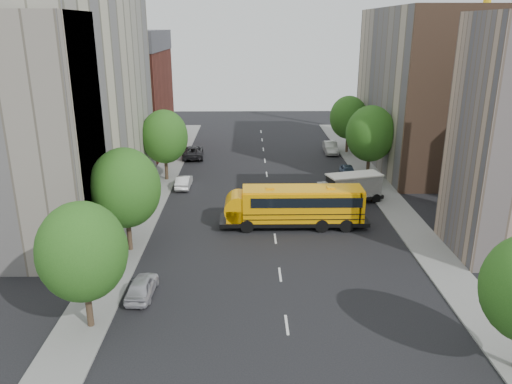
{
  "coord_description": "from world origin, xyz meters",
  "views": [
    {
      "loc": [
        -2.17,
        -38.3,
        16.09
      ],
      "look_at": [
        -1.46,
        2.0,
        2.58
      ],
      "focal_mm": 35.0,
      "sensor_mm": 36.0,
      "label": 1
    }
  ],
  "objects_px": {
    "parked_car_2": "(193,152)",
    "parked_car_4": "(348,172)",
    "parked_car_0": "(142,286)",
    "street_tree_5": "(348,117)",
    "street_tree_4": "(370,134)",
    "street_tree_1": "(125,188)",
    "street_tree_0": "(82,252)",
    "safari_truck": "(350,188)",
    "parked_car_1": "(184,182)",
    "street_tree_2": "(164,137)",
    "school_bus": "(293,205)",
    "parked_car_5": "(330,148)"
  },
  "relations": [
    {
      "from": "school_bus",
      "to": "street_tree_5",
      "type": "bearing_deg",
      "value": 69.72
    },
    {
      "from": "parked_car_1",
      "to": "street_tree_0",
      "type": "bearing_deg",
      "value": 86.04
    },
    {
      "from": "safari_truck",
      "to": "street_tree_0",
      "type": "bearing_deg",
      "value": -148.23
    },
    {
      "from": "street_tree_5",
      "to": "safari_truck",
      "type": "bearing_deg",
      "value": -100.17
    },
    {
      "from": "street_tree_4",
      "to": "street_tree_1",
      "type": "bearing_deg",
      "value": -140.71
    },
    {
      "from": "street_tree_1",
      "to": "parked_car_0",
      "type": "bearing_deg",
      "value": -71.65
    },
    {
      "from": "street_tree_4",
      "to": "street_tree_5",
      "type": "xyz_separation_m",
      "value": [
        -0.0,
        12.0,
        -0.37
      ]
    },
    {
      "from": "parked_car_0",
      "to": "street_tree_5",
      "type": "bearing_deg",
      "value": -116.19
    },
    {
      "from": "parked_car_2",
      "to": "parked_car_0",
      "type": "bearing_deg",
      "value": 86.15
    },
    {
      "from": "school_bus",
      "to": "parked_car_4",
      "type": "xyz_separation_m",
      "value": [
        7.4,
        14.11,
        -1.27
      ]
    },
    {
      "from": "street_tree_5",
      "to": "parked_car_1",
      "type": "relative_size",
      "value": 1.9
    },
    {
      "from": "street_tree_2",
      "to": "parked_car_5",
      "type": "relative_size",
      "value": 1.67
    },
    {
      "from": "school_bus",
      "to": "safari_truck",
      "type": "distance_m",
      "value": 8.45
    },
    {
      "from": "parked_car_0",
      "to": "parked_car_4",
      "type": "xyz_separation_m",
      "value": [
        17.75,
        25.27,
        0.03
      ]
    },
    {
      "from": "street_tree_2",
      "to": "school_bus",
      "type": "relative_size",
      "value": 0.62
    },
    {
      "from": "parked_car_2",
      "to": "street_tree_5",
      "type": "bearing_deg",
      "value": -177.97
    },
    {
      "from": "street_tree_0",
      "to": "street_tree_1",
      "type": "height_order",
      "value": "street_tree_1"
    },
    {
      "from": "street_tree_0",
      "to": "safari_truck",
      "type": "xyz_separation_m",
      "value": [
        18.51,
        20.51,
        -3.19
      ]
    },
    {
      "from": "safari_truck",
      "to": "parked_car_2",
      "type": "height_order",
      "value": "safari_truck"
    },
    {
      "from": "street_tree_4",
      "to": "parked_car_4",
      "type": "height_order",
      "value": "street_tree_4"
    },
    {
      "from": "street_tree_2",
      "to": "parked_car_2",
      "type": "distance_m",
      "value": 10.7
    },
    {
      "from": "street_tree_1",
      "to": "school_bus",
      "type": "relative_size",
      "value": 0.64
    },
    {
      "from": "parked_car_0",
      "to": "parked_car_1",
      "type": "height_order",
      "value": "parked_car_0"
    },
    {
      "from": "street_tree_2",
      "to": "parked_car_1",
      "type": "xyz_separation_m",
      "value": [
        2.2,
        -2.72,
        -4.18
      ]
    },
    {
      "from": "street_tree_4",
      "to": "parked_car_1",
      "type": "relative_size",
      "value": 2.05
    },
    {
      "from": "street_tree_4",
      "to": "parked_car_1",
      "type": "height_order",
      "value": "street_tree_4"
    },
    {
      "from": "street_tree_1",
      "to": "street_tree_2",
      "type": "relative_size",
      "value": 1.03
    },
    {
      "from": "parked_car_0",
      "to": "parked_car_2",
      "type": "relative_size",
      "value": 0.68
    },
    {
      "from": "safari_truck",
      "to": "parked_car_4",
      "type": "xyz_separation_m",
      "value": [
        1.45,
        8.12,
        -0.77
      ]
    },
    {
      "from": "street_tree_4",
      "to": "parked_car_1",
      "type": "xyz_separation_m",
      "value": [
        -19.8,
        -2.72,
        -4.42
      ]
    },
    {
      "from": "street_tree_5",
      "to": "parked_car_4",
      "type": "relative_size",
      "value": 1.89
    },
    {
      "from": "street_tree_1",
      "to": "street_tree_5",
      "type": "xyz_separation_m",
      "value": [
        22.0,
        30.0,
        -0.25
      ]
    },
    {
      "from": "parked_car_4",
      "to": "parked_car_5",
      "type": "height_order",
      "value": "parked_car_5"
    },
    {
      "from": "street_tree_1",
      "to": "parked_car_2",
      "type": "height_order",
      "value": "street_tree_1"
    },
    {
      "from": "parked_car_0",
      "to": "parked_car_4",
      "type": "distance_m",
      "value": 30.88
    },
    {
      "from": "safari_truck",
      "to": "parked_car_0",
      "type": "distance_m",
      "value": 23.67
    },
    {
      "from": "street_tree_0",
      "to": "parked_car_5",
      "type": "height_order",
      "value": "street_tree_0"
    },
    {
      "from": "parked_car_2",
      "to": "parked_car_4",
      "type": "distance_m",
      "value": 20.24
    },
    {
      "from": "street_tree_0",
      "to": "parked_car_4",
      "type": "distance_m",
      "value": 35.12
    },
    {
      "from": "parked_car_1",
      "to": "parked_car_2",
      "type": "distance_m",
      "value": 12.45
    },
    {
      "from": "parked_car_2",
      "to": "parked_car_4",
      "type": "xyz_separation_m",
      "value": [
        18.08,
        -9.1,
        -0.1
      ]
    },
    {
      "from": "street_tree_1",
      "to": "safari_truck",
      "type": "distance_m",
      "value": 21.57
    },
    {
      "from": "safari_truck",
      "to": "parked_car_4",
      "type": "height_order",
      "value": "safari_truck"
    },
    {
      "from": "street_tree_0",
      "to": "parked_car_1",
      "type": "relative_size",
      "value": 1.88
    },
    {
      "from": "street_tree_1",
      "to": "parked_car_2",
      "type": "bearing_deg",
      "value": 86.14
    },
    {
      "from": "street_tree_0",
      "to": "school_bus",
      "type": "height_order",
      "value": "street_tree_0"
    },
    {
      "from": "street_tree_5",
      "to": "street_tree_4",
      "type": "bearing_deg",
      "value": -90.0
    },
    {
      "from": "parked_car_1",
      "to": "street_tree_2",
      "type": "bearing_deg",
      "value": -50.0
    },
    {
      "from": "street_tree_1",
      "to": "street_tree_5",
      "type": "height_order",
      "value": "street_tree_1"
    },
    {
      "from": "street_tree_1",
      "to": "parked_car_4",
      "type": "bearing_deg",
      "value": 43.04
    }
  ]
}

